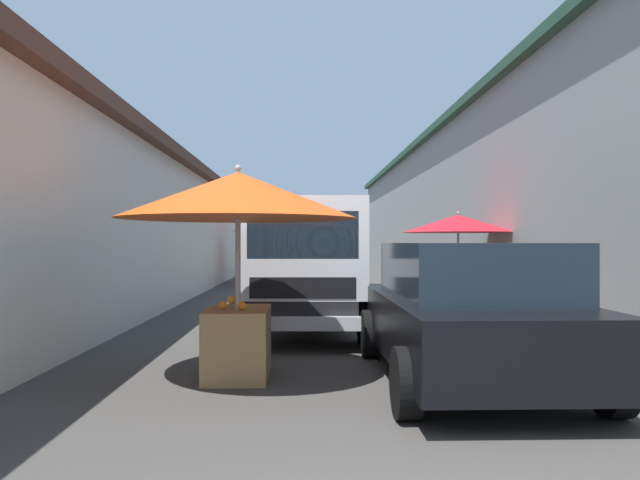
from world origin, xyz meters
TOP-DOWN VIEW (x-y plane):
  - ground at (13.50, 0.00)m, footprint 90.00×90.00m
  - building_left_whitewash at (15.75, 7.28)m, footprint 49.80×7.50m
  - building_right_concrete at (15.75, -7.28)m, footprint 49.80×7.50m
  - fruit_stall_mid_lane at (19.31, 2.16)m, footprint 2.31×2.31m
  - fruit_stall_near_right at (4.63, 1.57)m, footprint 2.53×2.53m
  - fruit_stall_far_right at (12.24, -2.81)m, footprint 2.64×2.64m
  - hatchback_car at (4.49, -0.82)m, footprint 3.91×1.92m
  - delivery_truck at (7.58, 0.84)m, footprint 4.98×2.10m
  - vendor_by_crates at (10.48, 1.32)m, footprint 0.50×0.45m
  - plastic_stool at (10.30, -1.66)m, footprint 0.30×0.30m

SIDE VIEW (x-z plane):
  - ground at x=13.50m, z-range 0.00..0.00m
  - plastic_stool at x=10.30m, z-range 0.11..0.54m
  - hatchback_car at x=4.49m, z-range 0.01..1.46m
  - vendor_by_crates at x=10.48m, z-range 0.11..1.68m
  - delivery_truck at x=7.58m, z-range 0.00..2.08m
  - fruit_stall_mid_lane at x=19.31m, z-range 0.58..2.81m
  - fruit_stall_far_right at x=12.24m, z-range 0.62..2.81m
  - fruit_stall_near_right at x=4.63m, z-range 0.60..2.88m
  - building_left_whitewash at x=15.75m, z-range 0.01..3.58m
  - building_right_concrete at x=15.75m, z-range 0.01..5.53m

